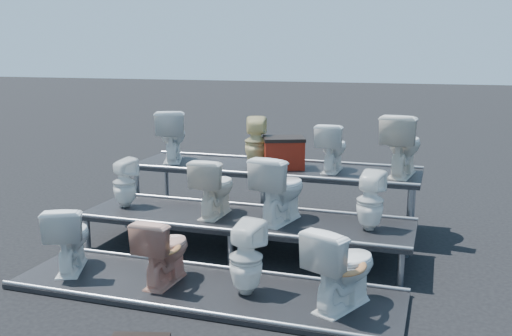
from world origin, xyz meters
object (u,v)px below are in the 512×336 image
(toilet_8, at_px, (172,135))
(toilet_10, at_px, (332,147))
(toilet_5, at_px, (214,187))
(red_crate, at_px, (284,154))
(toilet_9, at_px, (256,142))
(toilet_3, at_px, (342,266))
(toilet_4, at_px, (124,183))
(toilet_6, at_px, (280,188))
(toilet_0, at_px, (69,237))
(toilet_2, at_px, (246,258))
(toilet_7, at_px, (370,201))
(toilet_11, at_px, (402,145))
(toilet_1, at_px, (164,249))

(toilet_8, relative_size, toilet_10, 1.16)
(toilet_5, bearing_deg, red_crate, -112.09)
(toilet_8, xyz_separation_m, toilet_9, (1.36, 0.00, -0.03))
(toilet_3, relative_size, toilet_10, 1.22)
(toilet_4, relative_size, toilet_6, 0.79)
(toilet_3, xyz_separation_m, toilet_4, (-3.17, 1.30, 0.31))
(toilet_0, distance_m, toilet_2, 2.13)
(toilet_0, height_order, toilet_9, toilet_9)
(toilet_7, xyz_separation_m, toilet_11, (0.25, 1.30, 0.47))
(toilet_10, bearing_deg, toilet_0, 48.07)
(toilet_4, bearing_deg, toilet_5, -156.53)
(toilet_6, bearing_deg, toilet_4, 12.78)
(toilet_0, bearing_deg, red_crate, -148.28)
(toilet_1, height_order, toilet_3, toilet_3)
(toilet_0, relative_size, toilet_6, 0.93)
(toilet_5, bearing_deg, toilet_2, 125.07)
(toilet_5, bearing_deg, toilet_4, 1.14)
(toilet_1, bearing_deg, toilet_4, -43.96)
(toilet_0, height_order, red_crate, red_crate)
(toilet_1, relative_size, red_crate, 1.34)
(toilet_5, bearing_deg, toilet_3, 146.25)
(toilet_2, distance_m, toilet_10, 2.73)
(toilet_5, xyz_separation_m, red_crate, (0.56, 1.29, 0.22))
(toilet_4, distance_m, toilet_7, 3.26)
(red_crate, bearing_deg, toilet_0, -146.69)
(toilet_2, relative_size, toilet_11, 0.91)
(toilet_1, distance_m, toilet_4, 1.83)
(toilet_9, relative_size, toilet_10, 1.06)
(toilet_6, distance_m, toilet_8, 2.49)
(toilet_0, distance_m, toilet_11, 4.42)
(toilet_11, bearing_deg, toilet_0, 45.06)
(toilet_8, relative_size, toilet_9, 1.09)
(toilet_0, xyz_separation_m, toilet_5, (1.26, 1.30, 0.39))
(toilet_4, bearing_deg, toilet_1, 157.15)
(toilet_10, bearing_deg, toilet_6, 75.39)
(toilet_1, relative_size, toilet_9, 1.03)
(toilet_5, height_order, toilet_9, toilet_9)
(toilet_10, relative_size, red_crate, 1.22)
(toilet_8, height_order, toilet_10, toilet_8)
(toilet_0, bearing_deg, toilet_5, -157.39)
(toilet_0, height_order, toilet_7, toilet_7)
(toilet_3, relative_size, toilet_7, 1.19)
(toilet_0, height_order, toilet_8, toilet_8)
(toilet_7, distance_m, red_crate, 1.93)
(toilet_2, distance_m, toilet_5, 1.61)
(toilet_3, relative_size, toilet_8, 1.05)
(toilet_1, bearing_deg, toilet_3, -177.64)
(toilet_1, xyz_separation_m, red_crate, (0.61, 2.59, 0.63))
(toilet_0, relative_size, toilet_2, 1.01)
(toilet_1, bearing_deg, toilet_10, -114.54)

